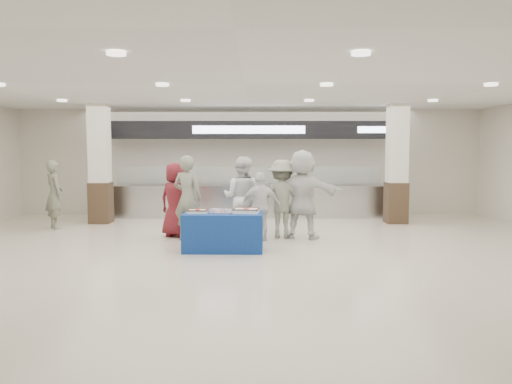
{
  "coord_description": "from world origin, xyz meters",
  "views": [
    {
      "loc": [
        0.22,
        -9.23,
        2.01
      ],
      "look_at": [
        0.21,
        1.6,
        1.07
      ],
      "focal_mm": 35.0,
      "sensor_mm": 36.0,
      "label": 1
    }
  ],
  "objects_px": {
    "cupcake_tray": "(222,211)",
    "soldier_bg": "(54,194)",
    "civilian_white": "(303,194)",
    "soldier_b": "(282,199)",
    "chef_tall": "(242,197)",
    "sheet_cake_left": "(198,211)",
    "chef_short": "(261,206)",
    "soldier_a": "(188,198)",
    "display_table": "(223,232)",
    "civilian_maroon": "(176,200)",
    "sheet_cake_right": "(246,210)"
  },
  "relations": [
    {
      "from": "soldier_b",
      "to": "chef_tall",
      "type": "bearing_deg",
      "value": 5.9
    },
    {
      "from": "soldier_bg",
      "to": "sheet_cake_left",
      "type": "bearing_deg",
      "value": -165.11
    },
    {
      "from": "cupcake_tray",
      "to": "civilian_maroon",
      "type": "height_order",
      "value": "civilian_maroon"
    },
    {
      "from": "sheet_cake_right",
      "to": "civilian_maroon",
      "type": "distance_m",
      "value": 2.26
    },
    {
      "from": "sheet_cake_right",
      "to": "civilian_maroon",
      "type": "xyz_separation_m",
      "value": [
        -1.63,
        1.56,
        0.05
      ]
    },
    {
      "from": "chef_short",
      "to": "chef_tall",
      "type": "bearing_deg",
      "value": -50.34
    },
    {
      "from": "sheet_cake_left",
      "to": "soldier_bg",
      "type": "relative_size",
      "value": 0.23
    },
    {
      "from": "soldier_b",
      "to": "civilian_white",
      "type": "relative_size",
      "value": 0.89
    },
    {
      "from": "soldier_a",
      "to": "chef_tall",
      "type": "height_order",
      "value": "soldier_a"
    },
    {
      "from": "soldier_b",
      "to": "civilian_white",
      "type": "distance_m",
      "value": 0.48
    },
    {
      "from": "civilian_maroon",
      "to": "soldier_a",
      "type": "bearing_deg",
      "value": 149.91
    },
    {
      "from": "civilian_white",
      "to": "soldier_bg",
      "type": "xyz_separation_m",
      "value": [
        -6.11,
        1.37,
        -0.13
      ]
    },
    {
      "from": "sheet_cake_left",
      "to": "cupcake_tray",
      "type": "xyz_separation_m",
      "value": [
        0.48,
        0.04,
        -0.01
      ]
    },
    {
      "from": "sheet_cake_left",
      "to": "soldier_bg",
      "type": "distance_m",
      "value": 4.8
    },
    {
      "from": "civilian_maroon",
      "to": "chef_tall",
      "type": "height_order",
      "value": "chef_tall"
    },
    {
      "from": "chef_short",
      "to": "civilian_white",
      "type": "height_order",
      "value": "civilian_white"
    },
    {
      "from": "civilian_maroon",
      "to": "soldier_a",
      "type": "distance_m",
      "value": 0.6
    },
    {
      "from": "sheet_cake_left",
      "to": "soldier_bg",
      "type": "xyz_separation_m",
      "value": [
        -3.93,
        2.76,
        0.07
      ]
    },
    {
      "from": "sheet_cake_right",
      "to": "chef_short",
      "type": "relative_size",
      "value": 0.35
    },
    {
      "from": "civilian_maroon",
      "to": "chef_tall",
      "type": "distance_m",
      "value": 1.52
    },
    {
      "from": "cupcake_tray",
      "to": "soldier_bg",
      "type": "distance_m",
      "value": 5.18
    },
    {
      "from": "display_table",
      "to": "chef_short",
      "type": "bearing_deg",
      "value": 56.96
    },
    {
      "from": "display_table",
      "to": "cupcake_tray",
      "type": "xyz_separation_m",
      "value": [
        -0.02,
        0.03,
        0.41
      ]
    },
    {
      "from": "civilian_white",
      "to": "soldier_a",
      "type": "bearing_deg",
      "value": 19.68
    },
    {
      "from": "sheet_cake_left",
      "to": "civilian_white",
      "type": "relative_size",
      "value": 0.2
    },
    {
      "from": "sheet_cake_left",
      "to": "soldier_b",
      "type": "height_order",
      "value": "soldier_b"
    },
    {
      "from": "civilian_maroon",
      "to": "soldier_bg",
      "type": "xyz_separation_m",
      "value": [
        -3.24,
        1.17,
        0.01
      ]
    },
    {
      "from": "chef_tall",
      "to": "soldier_b",
      "type": "distance_m",
      "value": 0.9
    },
    {
      "from": "sheet_cake_left",
      "to": "soldier_bg",
      "type": "height_order",
      "value": "soldier_bg"
    },
    {
      "from": "display_table",
      "to": "soldier_a",
      "type": "xyz_separation_m",
      "value": [
        -0.85,
        1.1,
        0.56
      ]
    },
    {
      "from": "civilian_maroon",
      "to": "sheet_cake_left",
      "type": "bearing_deg",
      "value": 138.15
    },
    {
      "from": "sheet_cake_right",
      "to": "cupcake_tray",
      "type": "relative_size",
      "value": 1.02
    },
    {
      "from": "chef_short",
      "to": "soldier_bg",
      "type": "height_order",
      "value": "soldier_bg"
    },
    {
      "from": "soldier_a",
      "to": "civilian_white",
      "type": "bearing_deg",
      "value": -151.65
    },
    {
      "from": "display_table",
      "to": "sheet_cake_left",
      "type": "bearing_deg",
      "value": -177.74
    },
    {
      "from": "sheet_cake_left",
      "to": "chef_tall",
      "type": "relative_size",
      "value": 0.22
    },
    {
      "from": "soldier_a",
      "to": "soldier_b",
      "type": "xyz_separation_m",
      "value": [
        2.07,
        0.37,
        -0.05
      ]
    },
    {
      "from": "sheet_cake_left",
      "to": "soldier_a",
      "type": "xyz_separation_m",
      "value": [
        -0.34,
        1.11,
        0.14
      ]
    },
    {
      "from": "civilian_maroon",
      "to": "chef_short",
      "type": "height_order",
      "value": "civilian_maroon"
    },
    {
      "from": "civilian_white",
      "to": "sheet_cake_left",
      "type": "bearing_deg",
      "value": 45.77
    },
    {
      "from": "soldier_a",
      "to": "civilian_maroon",
      "type": "bearing_deg",
      "value": -32.93
    },
    {
      "from": "chef_short",
      "to": "soldier_bg",
      "type": "distance_m",
      "value": 5.43
    },
    {
      "from": "soldier_bg",
      "to": "chef_tall",
      "type": "bearing_deg",
      "value": -145.09
    },
    {
      "from": "cupcake_tray",
      "to": "soldier_bg",
      "type": "height_order",
      "value": "soldier_bg"
    },
    {
      "from": "display_table",
      "to": "cupcake_tray",
      "type": "height_order",
      "value": "cupcake_tray"
    },
    {
      "from": "display_table",
      "to": "sheet_cake_left",
      "type": "xyz_separation_m",
      "value": [
        -0.5,
        -0.01,
        0.42
      ]
    },
    {
      "from": "cupcake_tray",
      "to": "chef_short",
      "type": "relative_size",
      "value": 0.35
    },
    {
      "from": "sheet_cake_right",
      "to": "cupcake_tray",
      "type": "height_order",
      "value": "sheet_cake_right"
    },
    {
      "from": "sheet_cake_right",
      "to": "sheet_cake_left",
      "type": "bearing_deg",
      "value": -178.15
    },
    {
      "from": "cupcake_tray",
      "to": "civilian_white",
      "type": "distance_m",
      "value": 2.18
    }
  ]
}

